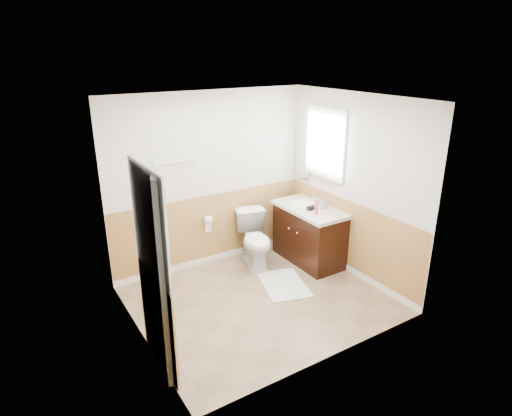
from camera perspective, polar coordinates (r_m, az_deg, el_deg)
floor at (r=5.64m, az=0.50°, el=-11.97°), size 3.00×3.00×0.00m
ceiling at (r=4.80m, az=0.59°, el=14.17°), size 3.00×3.00×0.00m
wall_back at (r=6.16m, az=-5.99°, el=3.58°), size 3.00×0.00×3.00m
wall_front at (r=4.13m, az=10.32°, el=-5.29°), size 3.00×0.00×3.00m
wall_left at (r=4.52m, az=-15.75°, el=-3.49°), size 0.00×3.00×3.00m
wall_right at (r=5.98m, az=12.75°, el=2.67°), size 0.00×3.00×3.00m
wainscot_back at (r=6.41m, az=-5.70°, el=-2.88°), size 3.00×0.00×3.00m
wainscot_front at (r=4.51m, az=9.61°, el=-13.86°), size 3.00×0.00×3.00m
wainscot_left at (r=4.86m, az=-14.76°, el=-11.58°), size 0.00×2.60×2.60m
wainscot_right at (r=6.24m, az=12.14°, el=-3.93°), size 0.00×2.60×2.60m
toilet at (r=6.31m, az=-0.07°, el=-4.22°), size 0.64×0.86×0.79m
bath_mat at (r=5.95m, az=3.67°, el=-10.02°), size 0.75×0.92×0.02m
vanity_cabinet at (r=6.48m, az=7.00°, el=-3.64°), size 0.55×1.10×0.80m
vanity_knob_left at (r=6.17m, az=5.46°, el=-3.30°), size 0.03×0.03×0.03m
vanity_knob_right at (r=6.32m, az=4.36°, el=-2.69°), size 0.03×0.03×0.03m
countertop at (r=6.31m, az=7.09°, el=-0.13°), size 0.60×1.15×0.05m
sink_basin at (r=6.41m, az=6.33°, el=0.57°), size 0.36×0.36×0.02m
faucet at (r=6.50m, az=7.60°, el=1.35°), size 0.02×0.02×0.14m
lotion_bottle at (r=6.03m, az=7.97°, el=0.20°), size 0.05×0.05×0.22m
soap_dispenser at (r=6.25m, az=8.89°, el=0.65°), size 0.10×0.10×0.17m
hair_dryer_body at (r=6.20m, az=7.35°, el=0.07°), size 0.14×0.07×0.07m
hair_dryer_handle at (r=6.18m, az=7.19°, el=-0.28°), size 0.03×0.03×0.07m
mirror_panel at (r=6.69m, az=6.20°, el=7.56°), size 0.02×0.35×0.90m
window_frame at (r=6.25m, az=9.13°, el=8.41°), size 0.04×0.80×1.00m
window_glass at (r=6.26m, az=9.24°, el=8.42°), size 0.01×0.70×0.90m
door at (r=4.25m, az=-12.35°, el=-8.18°), size 0.29×0.78×2.04m
door_frame at (r=4.23m, az=-13.34°, el=-8.29°), size 0.02×0.92×2.10m
door_knob at (r=4.58m, az=-13.03°, el=-7.05°), size 0.06×0.06×0.06m
towel_bar at (r=5.81m, az=-10.77°, el=5.89°), size 0.62×0.02×0.02m
tp_holder_bar at (r=6.24m, az=-6.34°, el=-1.57°), size 0.14×0.02×0.02m
tp_roll at (r=6.24m, az=-6.34°, el=-1.57°), size 0.10×0.11×0.11m
tp_sheet at (r=6.28m, az=-6.30°, el=-2.50°), size 0.10×0.01×0.16m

